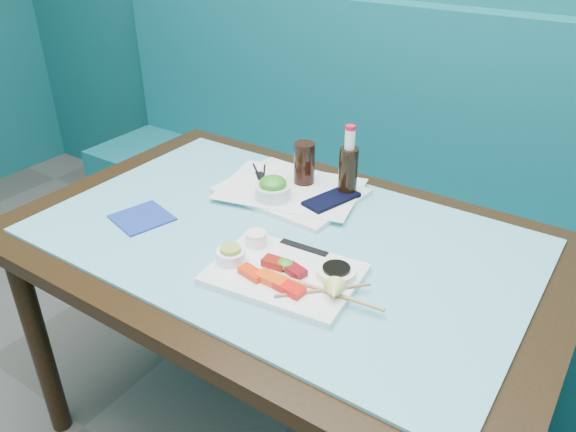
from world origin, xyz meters
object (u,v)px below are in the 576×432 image
Objects in this scene: booth_bench at (402,225)px; dining_table at (281,264)px; blue_napkin at (142,218)px; sashimi_plate at (284,274)px; cola_glass at (304,163)px; serving_tray at (291,191)px; cola_bottle_body at (348,174)px; seaweed_bowl at (273,192)px.

booth_bench is 2.14× the size of dining_table.
booth_bench reaches higher than blue_napkin.
booth_bench is 9.16× the size of sashimi_plate.
blue_napkin is (-0.26, -0.40, -0.07)m from cola_glass.
dining_table is at bearing 120.88° from sashimi_plate.
cola_glass reaches higher than serving_tray.
booth_bench is 0.75m from serving_tray.
sashimi_plate is at bearing -54.62° from serving_tray.
blue_napkin is at bearing -109.80° from booth_bench.
booth_bench is at bearing 70.20° from blue_napkin.
cola_bottle_body is (0.04, 0.27, 0.17)m from dining_table.
sashimi_plate is at bearing -80.53° from cola_bottle_body.
seaweed_bowl is at bearing -99.18° from booth_bench.
booth_bench reaches higher than seaweed_bowl.
dining_table is at bearing 21.78° from blue_napkin.
serving_tray is 2.78× the size of blue_napkin.
cola_glass is at bearing -99.27° from booth_bench.
serving_tray is at bearing -155.89° from cola_bottle_body.
booth_bench reaches higher than cola_bottle_body.
sashimi_plate is at bearing -50.54° from seaweed_bowl.
dining_table is 11.22× the size of cola_glass.
seaweed_bowl is at bearing 48.53° from blue_napkin.
dining_table is 0.21m from sashimi_plate.
booth_bench is 0.75m from cola_glass.
cola_bottle_body is (0.04, -0.57, 0.46)m from booth_bench.
blue_napkin is (-0.25, -0.34, -0.00)m from serving_tray.
blue_napkin is at bearing 172.88° from sashimi_plate.
cola_bottle_body is at bearing 46.06° from blue_napkin.
booth_bench reaches higher than serving_tray.
serving_tray is 0.08m from seaweed_bowl.
seaweed_bowl reaches higher than sashimi_plate.
cola_glass is 0.82× the size of cola_bottle_body.
serving_tray is 0.42m from blue_napkin.
serving_tray is 3.80× the size of seaweed_bowl.
cola_bottle_body is 0.57m from blue_napkin.
cola_glass is at bearing -175.46° from cola_bottle_body.
blue_napkin is at bearing -131.47° from seaweed_bowl.
sashimi_plate is 0.86× the size of serving_tray.
cola_bottle_body is (0.15, 0.07, 0.07)m from serving_tray.
serving_tray is at bearing 117.29° from dining_table.
booth_bench is at bearing 94.25° from cola_bottle_body.
seaweed_bowl is at bearing -138.14° from cola_bottle_body.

